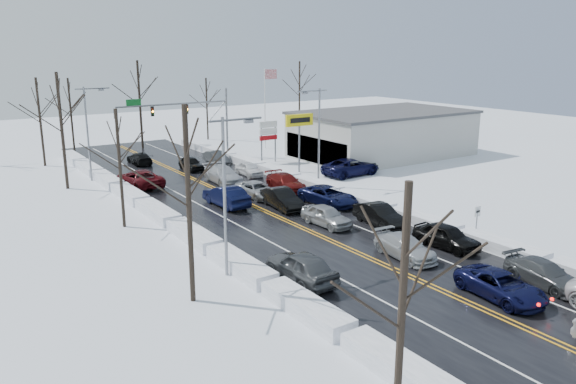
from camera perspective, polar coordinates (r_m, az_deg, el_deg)
ground at (r=39.88m, az=1.94°, el=-3.89°), size 160.00×160.00×0.00m
road_surface at (r=41.44m, az=0.32°, el=-3.16°), size 14.00×84.00×0.01m
snow_bank_left at (r=37.92m, az=-9.26°, el=-5.07°), size 1.45×72.00×0.79m
snow_bank_right at (r=45.96m, az=8.19°, el=-1.53°), size 1.45×72.00×0.79m
traffic_signal_mast at (r=64.40m, az=-10.28°, el=7.95°), size 13.28×0.39×8.00m
tires_plus_sign at (r=57.47m, az=1.16°, el=6.92°), size 3.20×0.34×6.00m
used_vehicles_sign at (r=62.67m, az=-2.01°, el=6.00°), size 2.20×0.22×4.65m
speed_limit_sign at (r=39.45m, az=18.66°, el=-2.40°), size 0.55×0.09×2.35m
flagpole at (r=71.55m, az=-2.24°, el=9.17°), size 1.87×1.20×10.00m
dealership_building at (r=67.80m, az=9.59°, el=5.89°), size 20.40×12.40×5.30m
streetlight_ne at (r=51.33m, az=3.00°, el=6.35°), size 3.20×0.25×9.00m
streetlight_sw at (r=30.93m, az=-6.16°, el=0.82°), size 3.20×0.25×9.00m
streetlight_nw at (r=56.86m, az=-19.55°, el=6.33°), size 3.20×0.25×9.00m
tree_left_a at (r=16.69m, az=11.70°, el=-8.01°), size 3.60×3.60×9.00m
tree_left_b at (r=27.45m, az=-10.21°, el=2.50°), size 4.00×4.00×10.00m
tree_left_c at (r=40.93m, az=-16.85°, el=4.54°), size 3.40×3.40×8.50m
tree_left_d at (r=54.05m, az=-22.18°, el=7.88°), size 4.20×4.20×10.50m
tree_left_e at (r=65.92m, az=-24.02°, el=8.10°), size 3.80×3.80×9.50m
tree_far_b at (r=73.73m, az=-21.30°, el=8.64°), size 3.60×3.60×9.00m
tree_far_c at (r=73.90m, az=-14.91°, el=10.24°), size 4.40×4.40×11.00m
tree_far_d at (r=79.22m, az=-8.28°, el=9.56°), size 3.40×3.40×8.50m
tree_far_e at (r=87.64m, az=1.18°, el=11.08°), size 4.20×4.20×10.50m
queued_car_2 at (r=31.53m, az=20.70°, el=-10.02°), size 2.77×5.14×1.37m
queued_car_3 at (r=35.62m, az=11.75°, el=-6.50°), size 2.33×4.83×1.36m
queued_car_4 at (r=40.99m, az=3.92°, el=-3.41°), size 2.02×4.45×1.48m
queued_car_5 at (r=45.24m, az=-0.63°, el=-1.64°), size 2.13×4.93×1.58m
queued_car_6 at (r=48.55m, az=-3.15°, el=-0.53°), size 2.49×4.90×1.33m
queued_car_7 at (r=54.05m, az=-6.60°, el=0.95°), size 2.50×5.59×1.59m
queued_car_8 at (r=60.16m, az=-9.79°, el=2.23°), size 1.84×4.17×1.40m
queued_car_11 at (r=34.02m, az=24.44°, el=-8.58°), size 2.46×4.82×1.34m
queued_car_12 at (r=37.89m, az=15.75°, el=-5.46°), size 2.10×4.68×1.56m
queued_car_13 at (r=41.54m, az=9.24°, el=-3.32°), size 2.06×4.78×1.53m
queued_car_14 at (r=46.40m, az=4.07°, el=-1.26°), size 3.10×5.64×1.50m
queued_car_15 at (r=50.94m, az=-0.23°, el=0.21°), size 2.37×5.13×1.45m
queued_car_16 at (r=56.84m, az=-3.96°, el=1.69°), size 1.76×4.03×1.35m
queued_car_17 at (r=63.01m, az=-7.27°, el=2.88°), size 1.48×4.22×1.39m
oncoming_car_0 at (r=46.13m, az=-6.28°, el=-1.41°), size 1.95×5.18×1.69m
oncoming_car_1 at (r=53.95m, az=-14.79°, el=0.54°), size 3.38×6.04×1.60m
oncoming_car_2 at (r=64.39m, az=-14.81°, el=2.76°), size 2.00×4.61×1.32m
oncoming_car_3 at (r=31.57m, az=1.36°, el=-8.99°), size 2.04×5.00×1.70m
parked_car_0 at (r=57.20m, az=6.38°, el=1.71°), size 6.30×3.08×1.72m
parked_car_1 at (r=61.27m, az=6.92°, el=2.56°), size 2.78×6.03×1.71m
parked_car_2 at (r=65.95m, az=1.20°, el=3.51°), size 1.65×4.08×1.39m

